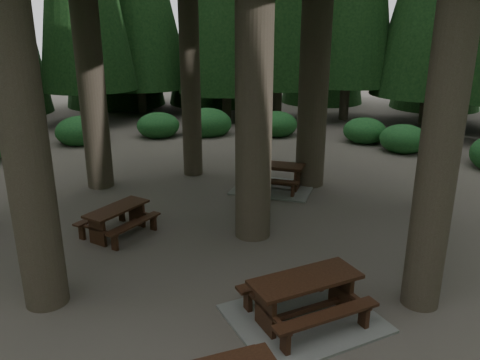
{
  "coord_description": "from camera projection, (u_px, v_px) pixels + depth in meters",
  "views": [
    {
      "loc": [
        1.32,
        -10.17,
        4.82
      ],
      "look_at": [
        0.42,
        1.08,
        1.1
      ],
      "focal_mm": 35.0,
      "sensor_mm": 36.0,
      "label": 1
    }
  ],
  "objects": [
    {
      "name": "picnic_table_c",
      "position": [
        273.0,
        180.0,
        14.51
      ],
      "size": [
        2.74,
        2.44,
        0.8
      ],
      "rotation": [
        0.0,
        0.0,
        -0.23
      ],
      "color": "gray",
      "rests_on": "ground"
    },
    {
      "name": "picnic_table_b",
      "position": [
        118.0,
        217.0,
        11.23
      ],
      "size": [
        1.9,
        2.03,
        0.7
      ],
      "rotation": [
        0.0,
        0.0,
        1.1
      ],
      "color": "black",
      "rests_on": "ground"
    },
    {
      "name": "shrub_ring",
      "position": [
        250.0,
        211.0,
        11.77
      ],
      "size": [
        23.86,
        24.64,
        1.49
      ],
      "color": "#1B5026",
      "rests_on": "ground"
    },
    {
      "name": "ground",
      "position": [
        219.0,
        237.0,
        11.24
      ],
      "size": [
        80.0,
        80.0,
        0.0
      ],
      "primitive_type": "plane",
      "color": "#504841",
      "rests_on": "ground"
    },
    {
      "name": "picnic_table_a",
      "position": [
        304.0,
        305.0,
        7.98
      ],
      "size": [
        3.11,
        2.96,
        0.82
      ],
      "rotation": [
        0.0,
        0.0,
        0.53
      ],
      "color": "gray",
      "rests_on": "ground"
    }
  ]
}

